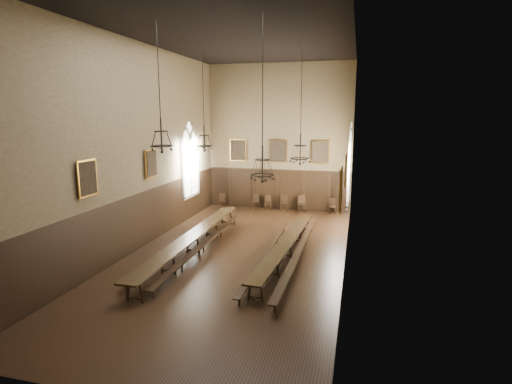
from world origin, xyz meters
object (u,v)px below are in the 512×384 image
at_px(table_left, 193,244).
at_px(chair_0, 222,203).
at_px(bench_right_inner, 267,254).
at_px(chair_4, 284,206).
at_px(chair_3, 268,205).
at_px(chandelier_front_right, 262,164).
at_px(table_right, 286,249).
at_px(chair_7, 332,209).
at_px(chair_5, 302,207).
at_px(chandelier_front_left, 161,137).
at_px(bench_right_outer, 298,255).
at_px(chandelier_back_left, 204,139).
at_px(bench_left_inner, 204,247).
at_px(chair_2, 255,204).
at_px(bench_left_outer, 181,244).
at_px(chandelier_back_right, 300,151).

height_order(table_left, chair_0, chair_0).
distance_m(bench_right_inner, chair_4, 8.73).
relative_size(chair_3, chandelier_front_right, 0.17).
xyz_separation_m(table_right, chair_3, (-2.63, 8.31, -0.09)).
relative_size(chair_3, chair_7, 0.99).
bearing_deg(chair_5, chandelier_front_left, -122.90).
height_order(table_left, chandelier_front_left, chandelier_front_left).
height_order(table_right, chandelier_front_left, chandelier_front_left).
relative_size(chair_7, chandelier_front_left, 0.21).
bearing_deg(bench_right_outer, chandelier_back_left, 154.84).
xyz_separation_m(table_right, chandelier_front_left, (-3.99, -2.86, 4.76)).
height_order(table_left, chair_5, chair_5).
height_order(bench_left_inner, chair_2, chair_2).
relative_size(chair_0, chair_2, 0.93).
distance_m(chair_0, chair_5, 5.17).
distance_m(table_left, chandelier_front_right, 5.92).
bearing_deg(chair_4, chair_2, 171.92).
distance_m(table_left, chair_0, 8.80).
xyz_separation_m(bench_left_outer, chair_7, (6.02, 8.44, 0.01)).
bearing_deg(chair_2, chair_7, 15.79).
distance_m(chair_2, chandelier_back_right, 7.86).
relative_size(chandelier_back_right, chandelier_front_left, 1.21).
xyz_separation_m(chair_5, chandelier_back_left, (-3.85, -6.22, 4.47)).
relative_size(table_left, chair_4, 10.66).
bearing_deg(bench_right_outer, chandelier_front_left, -150.57).
bearing_deg(table_left, chair_7, 58.09).
bearing_deg(bench_right_inner, table_left, 179.51).
bearing_deg(table_left, chandelier_back_right, 35.52).
bearing_deg(chandelier_front_left, bench_right_outer, 29.43).
distance_m(chandelier_back_left, chandelier_back_right, 4.55).
distance_m(chandelier_back_left, chandelier_front_left, 4.89).
bearing_deg(chair_2, chandelier_front_right, -57.73).
relative_size(bench_left_inner, chandelier_back_right, 1.87).
distance_m(chair_0, chair_7, 7.03).
height_order(table_left, chandelier_front_right, chandelier_front_right).
distance_m(table_right, chair_4, 8.40).
distance_m(bench_left_inner, chandelier_front_right, 5.81).
relative_size(chair_0, chandelier_front_right, 0.17).
bearing_deg(chandelier_front_right, chair_3, 101.65).
bearing_deg(bench_right_outer, bench_right_inner, -173.02).
relative_size(table_right, chair_2, 9.69).
bearing_deg(chair_0, chandelier_front_right, -82.64).
bearing_deg(bench_left_outer, chair_4, 70.20).
relative_size(bench_right_inner, chandelier_front_left, 2.11).
bearing_deg(chair_4, bench_right_inner, -91.22).
bearing_deg(bench_right_inner, bench_left_outer, 176.73).
bearing_deg(table_left, bench_left_inner, 15.27).
height_order(table_right, bench_left_outer, table_right).
xyz_separation_m(chair_4, chandelier_back_right, (1.75, -5.69, 3.94)).
relative_size(table_right, bench_right_inner, 1.01).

